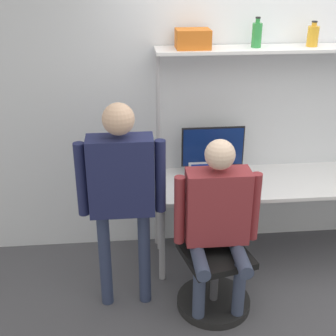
{
  "coord_description": "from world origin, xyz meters",
  "views": [
    {
      "loc": [
        -1.2,
        -3.07,
        2.47
      ],
      "look_at": [
        -0.92,
        -0.08,
        1.09
      ],
      "focal_mm": 50.0,
      "sensor_mm": 36.0,
      "label": 1
    }
  ],
  "objects_px": {
    "person_standing": "(121,184)",
    "laptop": "(210,182)",
    "monitor": "(213,150)",
    "bottle_green": "(257,35)",
    "bottle_amber": "(313,36)",
    "person_seated": "(218,215)",
    "office_chair": "(213,271)",
    "cell_phone": "(247,191)",
    "storage_box": "(193,39)"
  },
  "relations": [
    {
      "from": "laptop",
      "to": "bottle_green",
      "type": "distance_m",
      "value": 1.2
    },
    {
      "from": "person_standing",
      "to": "laptop",
      "type": "bearing_deg",
      "value": 31.0
    },
    {
      "from": "office_chair",
      "to": "bottle_green",
      "type": "xyz_separation_m",
      "value": [
        0.42,
        0.76,
        1.61
      ]
    },
    {
      "from": "monitor",
      "to": "person_standing",
      "type": "bearing_deg",
      "value": -139.25
    },
    {
      "from": "person_seated",
      "to": "person_standing",
      "type": "bearing_deg",
      "value": 169.86
    },
    {
      "from": "monitor",
      "to": "cell_phone",
      "type": "relative_size",
      "value": 3.51
    },
    {
      "from": "laptop",
      "to": "monitor",
      "type": "bearing_deg",
      "value": 76.19
    },
    {
      "from": "monitor",
      "to": "cell_phone",
      "type": "xyz_separation_m",
      "value": [
        0.23,
        -0.32,
        -0.23
      ]
    },
    {
      "from": "person_seated",
      "to": "bottle_green",
      "type": "xyz_separation_m",
      "value": [
        0.41,
        0.8,
        1.1
      ]
    },
    {
      "from": "person_seated",
      "to": "laptop",
      "type": "bearing_deg",
      "value": 85.69
    },
    {
      "from": "bottle_amber",
      "to": "bottle_green",
      "type": "bearing_deg",
      "value": 180.0
    },
    {
      "from": "monitor",
      "to": "cell_phone",
      "type": "distance_m",
      "value": 0.45
    },
    {
      "from": "laptop",
      "to": "office_chair",
      "type": "bearing_deg",
      "value": -95.8
    },
    {
      "from": "cell_phone",
      "to": "office_chair",
      "type": "distance_m",
      "value": 0.7
    },
    {
      "from": "cell_phone",
      "to": "person_seated",
      "type": "relative_size",
      "value": 0.11
    },
    {
      "from": "laptop",
      "to": "cell_phone",
      "type": "xyz_separation_m",
      "value": [
        0.29,
        -0.08,
        -0.05
      ]
    },
    {
      "from": "laptop",
      "to": "person_seated",
      "type": "height_order",
      "value": "person_seated"
    },
    {
      "from": "cell_phone",
      "to": "office_chair",
      "type": "bearing_deg",
      "value": -129.41
    },
    {
      "from": "laptop",
      "to": "person_standing",
      "type": "xyz_separation_m",
      "value": [
        -0.71,
        -0.42,
        0.23
      ]
    },
    {
      "from": "person_standing",
      "to": "bottle_green",
      "type": "distance_m",
      "value": 1.55
    },
    {
      "from": "cell_phone",
      "to": "bottle_green",
      "type": "height_order",
      "value": "bottle_green"
    },
    {
      "from": "office_chair",
      "to": "person_seated",
      "type": "relative_size",
      "value": 0.69
    },
    {
      "from": "cell_phone",
      "to": "storage_box",
      "type": "distance_m",
      "value": 1.26
    },
    {
      "from": "person_seated",
      "to": "bottle_amber",
      "type": "distance_m",
      "value": 1.59
    },
    {
      "from": "cell_phone",
      "to": "office_chair",
      "type": "xyz_separation_m",
      "value": [
        -0.34,
        -0.41,
        -0.45
      ]
    },
    {
      "from": "monitor",
      "to": "office_chair",
      "type": "xyz_separation_m",
      "value": [
        -0.11,
        -0.73,
        -0.68
      ]
    },
    {
      "from": "office_chair",
      "to": "person_standing",
      "type": "bearing_deg",
      "value": 173.64
    },
    {
      "from": "office_chair",
      "to": "bottle_amber",
      "type": "bearing_deg",
      "value": 41.32
    },
    {
      "from": "office_chair",
      "to": "person_seated",
      "type": "height_order",
      "value": "person_seated"
    },
    {
      "from": "cell_phone",
      "to": "bottle_amber",
      "type": "distance_m",
      "value": 1.31
    },
    {
      "from": "laptop",
      "to": "person_standing",
      "type": "bearing_deg",
      "value": -149.0
    },
    {
      "from": "laptop",
      "to": "bottle_amber",
      "type": "xyz_separation_m",
      "value": [
        0.81,
        0.26,
        1.1
      ]
    },
    {
      "from": "cell_phone",
      "to": "bottle_green",
      "type": "relative_size",
      "value": 0.66
    },
    {
      "from": "monitor",
      "to": "cell_phone",
      "type": "bearing_deg",
      "value": -53.9
    },
    {
      "from": "bottle_amber",
      "to": "cell_phone",
      "type": "bearing_deg",
      "value": -146.6
    },
    {
      "from": "office_chair",
      "to": "bottle_amber",
      "type": "xyz_separation_m",
      "value": [
        0.86,
        0.76,
        1.6
      ]
    },
    {
      "from": "bottle_amber",
      "to": "person_standing",
      "type": "bearing_deg",
      "value": -155.72
    },
    {
      "from": "storage_box",
      "to": "bottle_green",
      "type": "bearing_deg",
      "value": 0.0
    },
    {
      "from": "monitor",
      "to": "person_seated",
      "type": "height_order",
      "value": "person_seated"
    },
    {
      "from": "bottle_amber",
      "to": "storage_box",
      "type": "xyz_separation_m",
      "value": [
        -0.94,
        0.0,
        -0.01
      ]
    },
    {
      "from": "bottle_green",
      "to": "laptop",
      "type": "bearing_deg",
      "value": -144.6
    },
    {
      "from": "monitor",
      "to": "bottle_green",
      "type": "height_order",
      "value": "bottle_green"
    },
    {
      "from": "laptop",
      "to": "storage_box",
      "type": "height_order",
      "value": "storage_box"
    },
    {
      "from": "person_seated",
      "to": "bottle_amber",
      "type": "relative_size",
      "value": 7.06
    },
    {
      "from": "laptop",
      "to": "bottle_green",
      "type": "height_order",
      "value": "bottle_green"
    },
    {
      "from": "person_standing",
      "to": "storage_box",
      "type": "xyz_separation_m",
      "value": [
        0.58,
        0.68,
        0.86
      ]
    },
    {
      "from": "cell_phone",
      "to": "bottle_amber",
      "type": "relative_size",
      "value": 0.78
    },
    {
      "from": "storage_box",
      "to": "cell_phone",
      "type": "bearing_deg",
      "value": -39.51
    },
    {
      "from": "monitor",
      "to": "storage_box",
      "type": "height_order",
      "value": "storage_box"
    },
    {
      "from": "office_chair",
      "to": "storage_box",
      "type": "relative_size",
      "value": 3.62
    }
  ]
}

